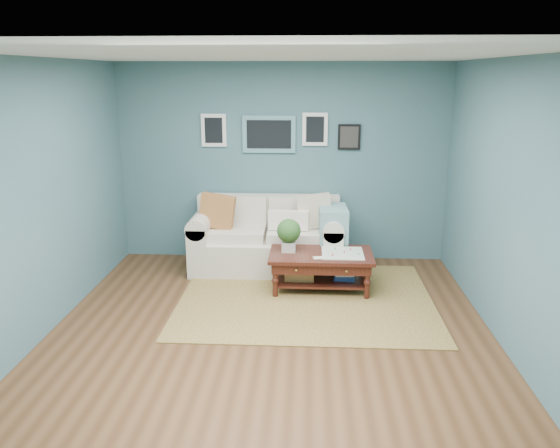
{
  "coord_description": "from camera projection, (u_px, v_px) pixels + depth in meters",
  "views": [
    {
      "loc": [
        0.37,
        -4.93,
        2.55
      ],
      "look_at": [
        0.05,
        1.0,
        0.9
      ],
      "focal_mm": 35.0,
      "sensor_mm": 36.0,
      "label": 1
    }
  ],
  "objects": [
    {
      "name": "coffee_table",
      "position": [
        315.0,
        259.0,
        6.57
      ],
      "size": [
        1.24,
        0.72,
        0.86
      ],
      "rotation": [
        0.0,
        0.0,
        -0.0
      ],
      "color": "#360C0C",
      "rests_on": "ground"
    },
    {
      "name": "loveseat",
      "position": [
        274.0,
        238.0,
        7.28
      ],
      "size": [
        2.04,
        0.93,
        1.05
      ],
      "color": "beige",
      "rests_on": "ground"
    },
    {
      "name": "room_shell",
      "position": [
        269.0,
        204.0,
        5.13
      ],
      "size": [
        5.0,
        5.02,
        2.7
      ],
      "color": "brown",
      "rests_on": "ground"
    },
    {
      "name": "area_rug",
      "position": [
        306.0,
        298.0,
        6.37
      ],
      "size": [
        2.92,
        2.33,
        0.01
      ],
      "primitive_type": "cube",
      "color": "brown",
      "rests_on": "ground"
    }
  ]
}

